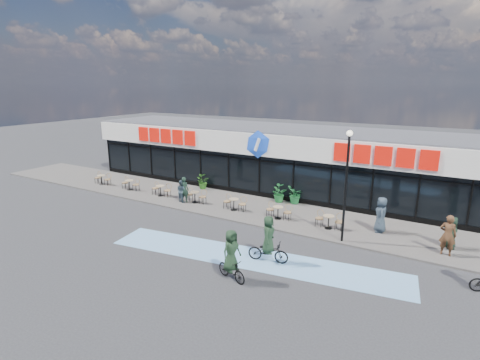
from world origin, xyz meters
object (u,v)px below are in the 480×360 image
object	(u,v)px
potted_plant_right	(278,194)
pedestrian_c	(448,235)
lamp_post	(346,178)
pedestrian_a	(381,215)
cyclist_a	(268,245)
potted_plant_left	(202,182)
patron_right	(182,191)
bistro_set_0	(102,179)
pedestrian_b	(451,233)
potted_plant_mid	(295,195)
patron_left	(184,189)

from	to	relation	value
potted_plant_right	pedestrian_c	distance (m)	10.53
lamp_post	pedestrian_a	distance (m)	3.49
pedestrian_a	cyclist_a	size ratio (longest dim) A/B	0.89
potted_plant_left	potted_plant_right	size ratio (longest dim) A/B	0.91
lamp_post	patron_right	xyz separation A→B (m)	(-10.99, 0.98, -2.53)
potted_plant_left	bistro_set_0	bearing A→B (deg)	-159.24
potted_plant_right	patron_right	world-z (taller)	patron_right
potted_plant_right	cyclist_a	bearing A→B (deg)	-68.46
bistro_set_0	cyclist_a	world-z (taller)	cyclist_a
potted_plant_right	pedestrian_b	distance (m)	10.40
potted_plant_left	potted_plant_right	world-z (taller)	potted_plant_right
potted_plant_left	pedestrian_a	size ratio (longest dim) A/B	0.54
potted_plant_mid	cyclist_a	world-z (taller)	cyclist_a
potted_plant_right	potted_plant_left	bearing A→B (deg)	179.78
potted_plant_left	patron_left	distance (m)	3.28
lamp_post	potted_plant_left	bearing A→B (deg)	160.20
patron_left	pedestrian_c	xyz separation A→B (m)	(15.36, -0.18, 0.11)
potted_plant_right	pedestrian_c	bearing A→B (deg)	-18.35
potted_plant_mid	patron_left	xyz separation A→B (m)	(-6.50, -3.33, 0.27)
patron_left	pedestrian_c	distance (m)	15.37
patron_right	cyclist_a	xyz separation A→B (m)	(8.67, -4.68, -0.03)
pedestrian_b	pedestrian_a	bearing A→B (deg)	75.06
potted_plant_left	potted_plant_right	distance (m)	6.22
potted_plant_right	patron_left	distance (m)	6.23
bistro_set_0	cyclist_a	bearing A→B (deg)	-16.72
potted_plant_mid	patron_left	distance (m)	7.30
bistro_set_0	patron_right	xyz separation A→B (m)	(8.14, -0.37, 0.29)
potted_plant_right	patron_right	xyz separation A→B (m)	(-5.57, -3.19, 0.17)
potted_plant_mid	pedestrian_c	world-z (taller)	pedestrian_c
potted_plant_left	pedestrian_a	distance (m)	13.21
pedestrian_a	lamp_post	bearing A→B (deg)	-49.58
pedestrian_c	cyclist_a	bearing A→B (deg)	38.34
potted_plant_left	patron_left	size ratio (longest dim) A/B	0.61
potted_plant_right	patron_left	xyz separation A→B (m)	(-5.38, -3.13, 0.28)
patron_left	pedestrian_b	size ratio (longest dim) A/B	1.09
pedestrian_b	cyclist_a	bearing A→B (deg)	120.12
bistro_set_0	potted_plant_mid	world-z (taller)	potted_plant_mid
potted_plant_right	lamp_post	bearing A→B (deg)	-37.55
potted_plant_left	pedestrian_c	world-z (taller)	pedestrian_c
pedestrian_a	patron_left	bearing A→B (deg)	-101.51
lamp_post	potted_plant_left	world-z (taller)	lamp_post
potted_plant_mid	patron_right	world-z (taller)	patron_right
potted_plant_left	cyclist_a	world-z (taller)	cyclist_a
patron_right	bistro_set_0	bearing A→B (deg)	13.94
potted_plant_mid	lamp_post	bearing A→B (deg)	-45.41
bistro_set_0	pedestrian_a	xyz separation A→B (m)	(20.54, 0.85, 0.50)
potted_plant_left	patron_right	distance (m)	3.29
patron_left	pedestrian_b	world-z (taller)	patron_left
potted_plant_mid	bistro_set_0	bearing A→B (deg)	-168.49
bistro_set_0	pedestrian_a	world-z (taller)	pedestrian_a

